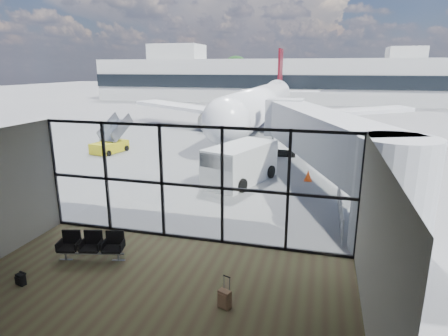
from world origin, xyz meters
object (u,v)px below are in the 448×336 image
at_px(seating_row, 92,244).
at_px(airliner, 262,103).
at_px(belt_loader, 221,127).
at_px(suitcase, 224,299).
at_px(mobile_stairs, 110,145).
at_px(backpack, 21,279).
at_px(service_van, 239,163).

relative_size(seating_row, airliner, 0.06).
bearing_deg(belt_loader, suitcase, -99.08).
height_order(seating_row, suitcase, seating_row).
relative_size(seating_row, mobile_stairs, 0.63).
bearing_deg(mobile_stairs, belt_loader, 71.38).
xyz_separation_m(seating_row, belt_loader, (-2.39, 25.98, 0.09)).
xyz_separation_m(backpack, service_van, (4.16, 12.23, 0.93)).
distance_m(backpack, airliner, 32.54).
xyz_separation_m(suitcase, service_van, (-2.18, 11.72, 0.84)).
bearing_deg(mobile_stairs, service_van, -12.38).
bearing_deg(belt_loader, mobile_stairs, -144.76).
relative_size(suitcase, belt_loader, 0.21).
distance_m(airliner, belt_loader, 5.93).
bearing_deg(belt_loader, airliner, 27.39).
bearing_deg(service_van, suitcase, -59.93).
bearing_deg(backpack, suitcase, 18.09).
height_order(seating_row, backpack, seating_row).
bearing_deg(seating_row, suitcase, -29.69).
relative_size(seating_row, belt_loader, 0.51).
height_order(backpack, service_van, service_van).
bearing_deg(service_van, belt_loader, 128.31).
xyz_separation_m(suitcase, belt_loader, (-7.55, 27.51, 0.37)).
bearing_deg(airliner, seating_row, -91.71).
distance_m(service_van, mobile_stairs, 12.69).
relative_size(seating_row, service_van, 0.41).
bearing_deg(seating_row, mobile_stairs, 106.02).
relative_size(backpack, suitcase, 0.43).
distance_m(airliner, service_van, 20.30).
xyz_separation_m(seating_row, airliner, (1.03, 30.33, 2.22)).
height_order(service_van, belt_loader, service_van).
height_order(seating_row, mobile_stairs, mobile_stairs).
height_order(service_van, mobile_stairs, mobile_stairs).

